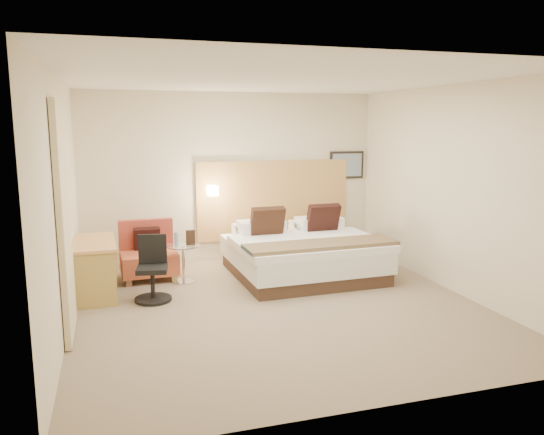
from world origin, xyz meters
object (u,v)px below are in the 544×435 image
object	(u,v)px
bed	(302,253)
desk	(96,253)
side_table	(183,262)
lounge_chair	(148,256)
desk_chair	(153,274)

from	to	relation	value
bed	desk	world-z (taller)	bed
bed	desk	size ratio (longest dim) A/B	1.82
side_table	desk	bearing A→B (deg)	-168.10
side_table	desk	world-z (taller)	desk
lounge_chair	desk_chair	xyz separation A→B (m)	(-0.02, -1.04, 0.01)
side_table	desk_chair	size ratio (longest dim) A/B	0.65
bed	desk	bearing A→B (deg)	-177.65
side_table	desk_chair	world-z (taller)	desk_chair
side_table	desk	xyz separation A→B (m)	(-1.14, -0.24, 0.27)
bed	side_table	size ratio (longest dim) A/B	4.00
bed	desk_chair	bearing A→B (deg)	-166.12
lounge_chair	desk	bearing A→B (deg)	-138.32
lounge_chair	side_table	size ratio (longest dim) A/B	1.55
bed	side_table	world-z (taller)	bed
bed	side_table	xyz separation A→B (m)	(-1.72, 0.12, -0.03)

